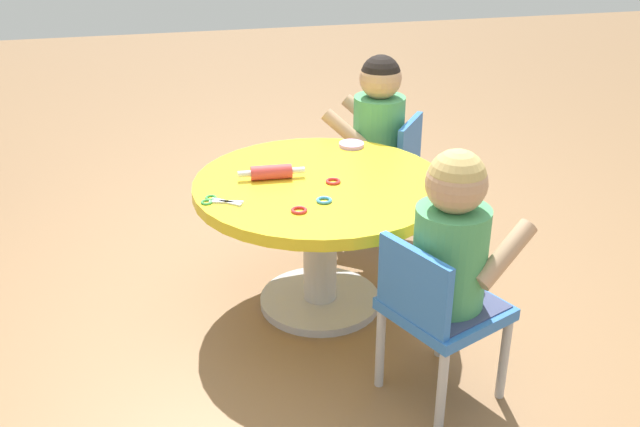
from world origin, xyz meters
The scene contains 12 objects.
ground_plane centered at (0.00, 0.00, 0.00)m, with size 10.00×10.00×0.00m, color olive.
craft_table centered at (0.00, 0.00, 0.37)m, with size 0.87×0.87×0.49m.
child_chair_left centered at (-0.58, -0.21, 0.31)m, with size 0.39×0.39×0.54m.
seated_child_left centered at (-0.56, -0.25, 0.53)m, with size 0.38×0.42×0.51m.
child_chair_right centered at (0.48, -0.39, 0.31)m, with size 0.42×0.42×0.54m.
seated_child_right centered at (0.50, -0.36, 0.53)m, with size 0.42×0.44×0.51m.
rolling_pin centered at (0.06, 0.16, 0.52)m, with size 0.06×0.23×0.05m.
craft_scissors centered at (-0.09, 0.36, 0.49)m, with size 0.11×0.14×0.01m.
playdough_blob_0 centered at (0.30, -0.19, 0.50)m, with size 0.10×0.10×0.01m, color #CC99E5.
cookie_cutter_0 centered at (-0.22, 0.12, 0.50)m, with size 0.05×0.05×0.01m, color red.
cookie_cutter_1 centered at (-0.17, 0.02, 0.50)m, with size 0.05×0.05×0.01m, color #3F99D8.
cookie_cutter_2 centered at (-0.02, -0.04, 0.50)m, with size 0.05×0.05×0.01m, color red.
Camera 1 is at (-2.23, 0.51, 1.47)m, focal length 40.94 mm.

